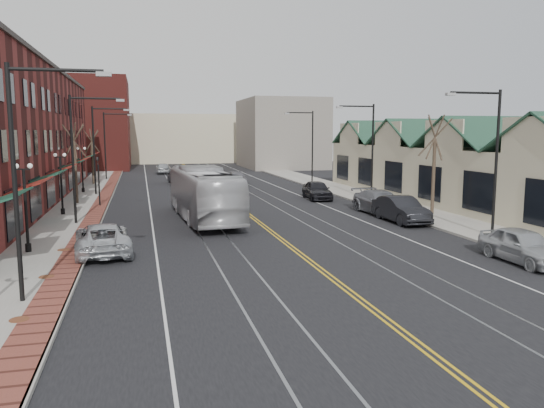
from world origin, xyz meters
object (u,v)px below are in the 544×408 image
parked_suv (103,239)px  parked_car_c (381,202)px  parked_car_a (523,246)px  transit_bus (204,194)px  parked_car_b (401,210)px  parked_car_d (317,190)px

parked_suv → parked_car_c: parked_car_c is taller
parked_car_a → parked_car_c: 14.73m
parked_suv → parked_car_c: (18.60, 8.29, 0.08)m
transit_bus → parked_suv: transit_bus is taller
parked_car_b → parked_car_d: size_ratio=1.07×
parked_suv → parked_car_c: size_ratio=0.94×
parked_car_a → parked_car_d: bearing=94.3°
parked_suv → parked_car_a: 19.68m
transit_bus → parked_car_a: (12.63, -15.27, -0.96)m
parked_car_a → parked_car_d: 23.69m
parked_car_a → parked_car_d: size_ratio=0.97×
parked_car_c → parked_car_d: parked_car_c is taller
parked_car_c → transit_bus: bearing=174.5°
parked_suv → parked_car_a: parked_car_a is taller
transit_bus → parked_car_d: (10.83, 8.36, -0.94)m
parked_car_c → parked_car_b: bearing=-97.3°
parked_car_b → parked_car_d: (-1.54, 12.49, -0.03)m
parked_car_d → transit_bus: bearing=-137.7°
transit_bus → parked_car_b: bearing=157.9°
parked_car_b → parked_car_a: bearing=-89.2°
parked_suv → parked_car_b: parked_car_b is taller
transit_bus → parked_car_a: 19.84m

